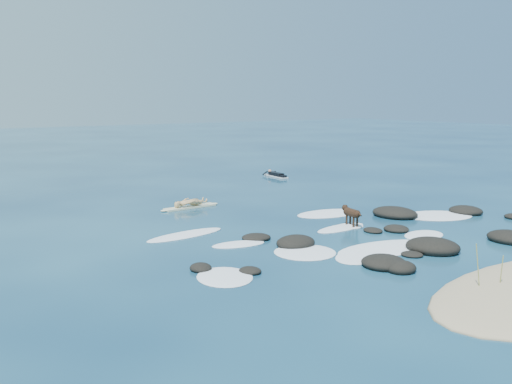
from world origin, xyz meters
TOP-DOWN VIEW (x-y plane):
  - ground at (0.00, 0.00)m, footprint 160.00×160.00m
  - reef_rocks at (1.22, -2.29)m, footprint 14.45×6.98m
  - breaking_foam at (-0.64, -0.94)m, footprint 14.02×7.31m
  - standing_surfer_rig at (-2.66, 6.59)m, footprint 2.88×0.65m
  - paddling_surfer_rig at (6.23, 12.31)m, footprint 0.99×2.22m
  - dog at (0.55, -0.01)m, footprint 0.43×1.25m

SIDE VIEW (x-z plane):
  - ground at x=0.00m, z-range 0.00..0.00m
  - breaking_foam at x=-0.64m, z-range -0.05..0.07m
  - reef_rocks at x=1.22m, z-range -0.17..0.40m
  - paddling_surfer_rig at x=6.23m, z-range -0.06..0.32m
  - dog at x=0.55m, z-range 0.13..0.92m
  - standing_surfer_rig at x=-2.66m, z-range -0.17..1.47m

